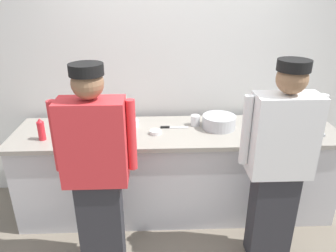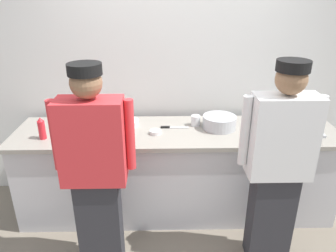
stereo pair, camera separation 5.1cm
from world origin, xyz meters
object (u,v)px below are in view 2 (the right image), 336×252
Objects in this scene: chef_near_left at (95,168)px; sheet_tray at (292,129)px; chef_center at (278,163)px; mixing_bowl_steel at (219,122)px; squeeze_bottle_primary at (42,129)px; deli_cup at (196,121)px; ramekin_orange_sauce at (268,136)px; ramekin_green_sauce at (77,130)px; chefs_knife at (172,127)px; ramekin_red_sauce at (156,132)px; plate_stack_front at (129,123)px.

sheet_tray is at bearing 21.56° from chef_near_left.
mixing_bowl_steel is at bearing 115.34° from chef_center.
deli_cup is at bearing 10.93° from squeeze_bottle_primary.
squeeze_bottle_primary is 2.05m from ramekin_orange_sauce.
sheet_tray is 4.94× the size of ramekin_orange_sauce.
chef_center reaches higher than deli_cup.
chef_center is 1.81m from ramekin_green_sauce.
chef_near_left is at bearing -66.43° from ramekin_green_sauce.
deli_cup is 0.38× the size of chefs_knife.
sheet_tray is at bearing 61.27° from chef_center.
ramekin_red_sauce is 1.05× the size of deli_cup.
mixing_bowl_steel reaches higher than ramekin_orange_sauce.
ramekin_red_sauce is 0.44m from deli_cup.
mixing_bowl_steel is at bearing 175.01° from sheet_tray.
ramekin_orange_sauce is at bearing -6.74° from ramekin_red_sauce.
ramekin_green_sauce is 0.91× the size of ramekin_orange_sauce.
plate_stack_front is (0.18, 0.84, 0.02)m from chef_near_left.
chef_center reaches higher than ramekin_red_sauce.
chef_near_left is 1.00× the size of chef_center.
ramekin_red_sauce is at bearing 54.88° from chef_near_left.
plate_stack_front is at bearing 174.93° from sheet_tray.
deli_cup is 0.24m from chefs_knife.
squeeze_bottle_primary is 1.99× the size of deli_cup.
ramekin_orange_sauce is at bearing 19.29° from chef_near_left.
ramekin_orange_sauce is at bearing 81.77° from chef_center.
squeeze_bottle_primary is at bearing -169.61° from chefs_knife.
chef_center reaches higher than mixing_bowl_steel.
sheet_tray is at bearing -4.99° from mixing_bowl_steel.
plate_stack_front is 0.44m from chefs_knife.
squeeze_bottle_primary is 2.20× the size of ramekin_green_sauce.
chef_center is 5.31× the size of mixing_bowl_steel.
chefs_knife is (0.43, -0.07, -0.02)m from plate_stack_front.
squeeze_bottle_primary is at bearing -176.53° from sheet_tray.
chef_center is 8.33× the size of squeeze_bottle_primary.
mixing_bowl_steel is 3.12× the size of deli_cup.
ramekin_green_sauce is 0.74m from ramekin_red_sauce.
chef_near_left reaches higher than ramekin_red_sauce.
chef_near_left reaches higher than chefs_knife.
chef_center reaches higher than squeeze_bottle_primary.
chef_near_left reaches higher than ramekin_orange_sauce.
squeeze_bottle_primary is (-0.75, -0.28, 0.07)m from plate_stack_front.
squeeze_bottle_primary is 1.44m from deli_cup.
ramekin_green_sauce reaches higher than ramekin_red_sauce.
ramekin_orange_sauce is 0.90m from chefs_knife.
ramekin_green_sauce is (-0.29, 0.67, 0.02)m from chef_near_left.
ramekin_green_sauce is at bearing 159.74° from chef_center.
ramekin_orange_sauce reaches higher than chefs_knife.
ramekin_orange_sauce is at bearing -13.94° from plate_stack_front.
chef_center is 16.57× the size of deli_cup.
ramekin_red_sauce is (0.27, -0.20, -0.01)m from plate_stack_front.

